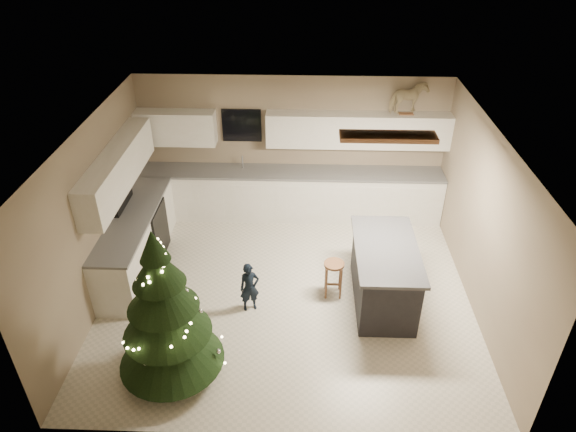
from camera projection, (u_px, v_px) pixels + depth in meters
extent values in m
plane|color=beige|center=(287.00, 291.00, 7.92)|extent=(5.50, 5.50, 0.00)
cube|color=gray|center=(292.00, 146.00, 9.34)|extent=(5.50, 0.02, 2.60)
cube|color=gray|center=(278.00, 356.00, 5.12)|extent=(5.50, 0.02, 2.60)
cube|color=gray|center=(95.00, 217.00, 7.31)|extent=(0.02, 5.00, 2.60)
cube|color=gray|center=(484.00, 224.00, 7.14)|extent=(0.02, 5.00, 2.60)
cube|color=silver|center=(287.00, 135.00, 6.53)|extent=(5.50, 5.00, 0.02)
cube|color=brown|center=(388.00, 137.00, 6.60)|extent=(1.25, 0.32, 0.06)
cube|color=white|center=(388.00, 139.00, 6.62)|extent=(1.15, 0.24, 0.02)
cube|color=white|center=(292.00, 195.00, 9.54)|extent=(5.48, 0.60, 0.90)
cube|color=white|center=(137.00, 241.00, 8.26)|extent=(0.60, 2.60, 0.90)
cube|color=slate|center=(292.00, 172.00, 9.28)|extent=(5.48, 0.62, 0.04)
cube|color=slate|center=(133.00, 217.00, 8.01)|extent=(0.62, 2.60, 0.04)
cube|color=white|center=(176.00, 128.00, 9.04)|extent=(1.40, 0.35, 0.60)
cube|color=white|center=(358.00, 130.00, 8.94)|extent=(3.20, 0.35, 0.60)
cube|color=white|center=(118.00, 169.00, 7.70)|extent=(0.35, 2.60, 0.60)
cube|color=black|center=(242.00, 125.00, 9.13)|extent=(0.70, 0.04, 0.60)
cube|color=#99999E|center=(242.00, 172.00, 9.33)|extent=(0.55, 0.40, 0.06)
cylinder|color=#99999E|center=(242.00, 162.00, 9.32)|extent=(0.03, 0.03, 0.24)
cube|color=black|center=(143.00, 231.00, 8.51)|extent=(0.64, 0.75, 0.90)
cube|color=black|center=(122.00, 200.00, 8.20)|extent=(0.10, 0.75, 0.30)
cube|color=black|center=(384.00, 276.00, 7.53)|extent=(0.80, 1.60, 0.90)
cube|color=black|center=(387.00, 250.00, 7.27)|extent=(0.90, 1.70, 0.05)
cylinder|color=brown|center=(334.00, 264.00, 7.57)|extent=(0.30, 0.30, 0.04)
cylinder|color=brown|center=(326.00, 284.00, 7.64)|extent=(0.03, 0.03, 0.55)
cylinder|color=brown|center=(341.00, 284.00, 7.63)|extent=(0.03, 0.03, 0.55)
cylinder|color=brown|center=(326.00, 275.00, 7.82)|extent=(0.03, 0.03, 0.55)
cylinder|color=brown|center=(340.00, 275.00, 7.82)|extent=(0.03, 0.03, 0.55)
cube|color=brown|center=(333.00, 284.00, 7.78)|extent=(0.23, 0.03, 0.03)
cylinder|color=#3F2816|center=(173.00, 362.00, 6.54)|extent=(0.12, 0.12, 0.29)
cone|color=black|center=(170.00, 341.00, 6.33)|extent=(1.31, 1.31, 0.67)
cone|color=black|center=(165.00, 315.00, 6.10)|extent=(1.08, 1.08, 0.58)
cone|color=black|center=(161.00, 290.00, 5.89)|extent=(0.85, 0.85, 0.53)
cone|color=black|center=(157.00, 267.00, 5.71)|extent=(0.62, 0.62, 0.48)
cone|color=black|center=(153.00, 245.00, 5.56)|extent=(0.35, 0.35, 0.39)
sphere|color=#FFD88C|center=(226.00, 358.00, 6.46)|extent=(0.03, 0.03, 0.03)
sphere|color=#FFD88C|center=(224.00, 341.00, 6.65)|extent=(0.03, 0.03, 0.03)
sphere|color=#FFD88C|center=(214.00, 327.00, 6.79)|extent=(0.03, 0.03, 0.03)
sphere|color=#FFD88C|center=(200.00, 317.00, 6.88)|extent=(0.03, 0.03, 0.03)
sphere|color=#FFD88C|center=(184.00, 312.00, 6.90)|extent=(0.03, 0.03, 0.03)
sphere|color=#FFD88C|center=(166.00, 311.00, 6.84)|extent=(0.03, 0.03, 0.03)
sphere|color=#FFD88C|center=(149.00, 314.00, 6.71)|extent=(0.03, 0.03, 0.03)
sphere|color=#FFD88C|center=(135.00, 321.00, 6.54)|extent=(0.03, 0.03, 0.03)
sphere|color=#FFD88C|center=(126.00, 330.00, 6.34)|extent=(0.03, 0.03, 0.03)
sphere|color=#FFD88C|center=(123.00, 339.00, 6.15)|extent=(0.03, 0.03, 0.03)
sphere|color=#FFD88C|center=(126.00, 347.00, 5.97)|extent=(0.03, 0.03, 0.03)
sphere|color=#FFD88C|center=(136.00, 351.00, 5.85)|extent=(0.03, 0.03, 0.03)
sphere|color=#FFD88C|center=(149.00, 352.00, 5.77)|extent=(0.03, 0.03, 0.03)
sphere|color=#FFD88C|center=(165.00, 348.00, 5.76)|extent=(0.03, 0.03, 0.03)
sphere|color=#FFD88C|center=(179.00, 340.00, 5.79)|extent=(0.03, 0.03, 0.03)
sphere|color=#FFD88C|center=(190.00, 329.00, 5.87)|extent=(0.03, 0.03, 0.03)
sphere|color=#FFD88C|center=(196.00, 317.00, 5.97)|extent=(0.03, 0.03, 0.03)
sphere|color=#FFD88C|center=(197.00, 305.00, 6.07)|extent=(0.03, 0.03, 0.03)
sphere|color=#FFD88C|center=(194.00, 294.00, 6.16)|extent=(0.03, 0.03, 0.03)
sphere|color=#FFD88C|center=(186.00, 286.00, 6.21)|extent=(0.03, 0.03, 0.03)
sphere|color=#FFD88C|center=(176.00, 280.00, 6.23)|extent=(0.03, 0.03, 0.03)
sphere|color=#FFD88C|center=(166.00, 277.00, 6.20)|extent=(0.03, 0.03, 0.03)
sphere|color=#FFD88C|center=(155.00, 276.00, 6.14)|extent=(0.03, 0.03, 0.03)
sphere|color=#FFD88C|center=(146.00, 277.00, 6.04)|extent=(0.03, 0.03, 0.03)
sphere|color=#FFD88C|center=(140.00, 279.00, 5.93)|extent=(0.03, 0.03, 0.03)
sphere|color=#FFD88C|center=(137.00, 281.00, 5.82)|extent=(0.03, 0.03, 0.03)
sphere|color=#FFD88C|center=(137.00, 283.00, 5.72)|extent=(0.03, 0.03, 0.03)
sphere|color=#FFD88C|center=(141.00, 283.00, 5.64)|extent=(0.03, 0.03, 0.03)
sphere|color=#FFD88C|center=(146.00, 281.00, 5.59)|extent=(0.03, 0.03, 0.03)
sphere|color=#FFD88C|center=(152.00, 278.00, 5.56)|extent=(0.03, 0.03, 0.03)
sphere|color=#FFD88C|center=(158.00, 273.00, 5.56)|extent=(0.03, 0.03, 0.03)
sphere|color=#FFD88C|center=(162.00, 267.00, 5.57)|extent=(0.03, 0.03, 0.03)
sphere|color=#FFD88C|center=(165.00, 260.00, 5.58)|extent=(0.03, 0.03, 0.03)
sphere|color=#FFD88C|center=(165.00, 254.00, 5.60)|extent=(0.03, 0.03, 0.03)
sphere|color=#FFD88C|center=(163.00, 248.00, 5.61)|extent=(0.03, 0.03, 0.03)
sphere|color=#FFD88C|center=(160.00, 243.00, 5.60)|extent=(0.03, 0.03, 0.03)
sphere|color=#FFD88C|center=(157.00, 239.00, 5.58)|extent=(0.03, 0.03, 0.03)
sphere|color=silver|center=(218.00, 351.00, 6.40)|extent=(0.07, 0.07, 0.07)
sphere|color=silver|center=(153.00, 317.00, 6.72)|extent=(0.07, 0.07, 0.07)
sphere|color=silver|center=(146.00, 363.00, 5.88)|extent=(0.07, 0.07, 0.07)
sphere|color=silver|center=(203.00, 318.00, 6.29)|extent=(0.07, 0.07, 0.07)
sphere|color=silver|center=(144.00, 303.00, 6.31)|extent=(0.07, 0.07, 0.07)
sphere|color=silver|center=(157.00, 327.00, 5.75)|extent=(0.07, 0.07, 0.07)
sphere|color=silver|center=(185.00, 289.00, 6.09)|extent=(0.07, 0.07, 0.07)
sphere|color=silver|center=(143.00, 284.00, 5.95)|extent=(0.07, 0.07, 0.07)
sphere|color=silver|center=(160.00, 288.00, 5.66)|extent=(0.07, 0.07, 0.07)
sphere|color=silver|center=(166.00, 263.00, 5.81)|extent=(0.07, 0.07, 0.07)
sphere|color=silver|center=(148.00, 258.00, 5.65)|extent=(0.07, 0.07, 0.07)
sphere|color=silver|center=(154.00, 248.00, 5.55)|extent=(0.07, 0.07, 0.07)
imported|color=black|center=(250.00, 287.00, 7.39)|extent=(0.33, 0.27, 0.79)
cube|color=brown|center=(406.00, 115.00, 8.72)|extent=(0.25, 0.02, 0.02)
cube|color=brown|center=(406.00, 113.00, 8.78)|extent=(0.25, 0.02, 0.02)
imported|color=tan|center=(408.00, 98.00, 8.60)|extent=(0.69, 0.50, 0.53)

